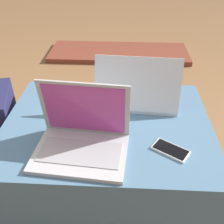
% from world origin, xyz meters
% --- Properties ---
extents(ground_plane, '(14.00, 14.00, 0.00)m').
position_xyz_m(ground_plane, '(0.00, 0.00, 0.00)').
color(ground_plane, olive).
extents(ottoman, '(0.88, 0.68, 0.40)m').
position_xyz_m(ottoman, '(0.00, 0.00, 0.20)').
color(ottoman, '#2A3D4E').
rests_on(ottoman, ground_plane).
extents(laptop_near, '(0.35, 0.27, 0.25)m').
position_xyz_m(laptop_near, '(-0.08, -0.16, 0.46)').
color(laptop_near, '#B7B7BC').
rests_on(laptop_near, ottoman).
extents(laptop_far, '(0.38, 0.26, 0.24)m').
position_xyz_m(laptop_far, '(0.13, 0.16, 0.46)').
color(laptop_far, silver).
rests_on(laptop_far, ottoman).
extents(cell_phone, '(0.15, 0.13, 0.01)m').
position_xyz_m(cell_phone, '(0.25, -0.16, 0.41)').
color(cell_phone, white).
rests_on(cell_phone, ottoman).
extents(fireplace_hearth, '(1.40, 0.50, 0.04)m').
position_xyz_m(fireplace_hearth, '(0.00, 1.68, 0.02)').
color(fireplace_hearth, brown).
rests_on(fireplace_hearth, ground_plane).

